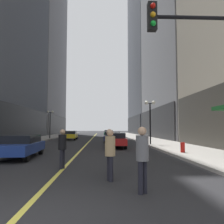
{
  "coord_description": "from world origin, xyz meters",
  "views": [
    {
      "loc": [
        1.65,
        -4.11,
        1.73
      ],
      "look_at": [
        3.09,
        28.96,
        4.06
      ],
      "focal_mm": 36.67,
      "sensor_mm": 36.0,
      "label": 1
    }
  ],
  "objects_px": {
    "traffic_light_near_right": "(221,63)",
    "fire_hydrant_right": "(183,149)",
    "car_yellow": "(70,135)",
    "car_blue": "(21,145)",
    "street_lamp_left_far": "(50,118)",
    "car_red": "(116,140)",
    "pedestrian_in_black_coat": "(62,146)",
    "pedestrian_with_orange_bag": "(109,148)",
    "pedestrian_in_grey_suit": "(142,154)",
    "car_green": "(108,133)",
    "pedestrian_in_tan_trench": "(110,151)",
    "street_lamp_right_mid": "(150,113)",
    "car_navy": "(112,137)"
  },
  "relations": [
    {
      "from": "car_navy",
      "to": "car_green",
      "type": "xyz_separation_m",
      "value": [
        0.04,
        17.29,
        -0.0
      ]
    },
    {
      "from": "street_lamp_left_far",
      "to": "pedestrian_in_grey_suit",
      "type": "bearing_deg",
      "value": -72.9
    },
    {
      "from": "traffic_light_near_right",
      "to": "street_lamp_left_far",
      "type": "bearing_deg",
      "value": 112.09
    },
    {
      "from": "traffic_light_near_right",
      "to": "car_red",
      "type": "bearing_deg",
      "value": 100.62
    },
    {
      "from": "car_navy",
      "to": "traffic_light_near_right",
      "type": "distance_m",
      "value": 20.71
    },
    {
      "from": "pedestrian_with_orange_bag",
      "to": "car_yellow",
      "type": "bearing_deg",
      "value": 100.98
    },
    {
      "from": "car_green",
      "to": "street_lamp_left_far",
      "type": "distance_m",
      "value": 12.98
    },
    {
      "from": "car_red",
      "to": "street_lamp_left_far",
      "type": "xyz_separation_m",
      "value": [
        -9.26,
        15.69,
        2.54
      ]
    },
    {
      "from": "car_yellow",
      "to": "traffic_light_near_right",
      "type": "height_order",
      "value": "traffic_light_near_right"
    },
    {
      "from": "car_green",
      "to": "fire_hydrant_right",
      "type": "height_order",
      "value": "car_green"
    },
    {
      "from": "car_green",
      "to": "pedestrian_in_black_coat",
      "type": "bearing_deg",
      "value": -94.87
    },
    {
      "from": "car_red",
      "to": "car_yellow",
      "type": "bearing_deg",
      "value": 112.97
    },
    {
      "from": "pedestrian_in_tan_trench",
      "to": "street_lamp_left_far",
      "type": "height_order",
      "value": "street_lamp_left_far"
    },
    {
      "from": "street_lamp_left_far",
      "to": "car_green",
      "type": "bearing_deg",
      "value": 43.0
    },
    {
      "from": "car_blue",
      "to": "car_red",
      "type": "relative_size",
      "value": 1.1
    },
    {
      "from": "car_blue",
      "to": "car_navy",
      "type": "height_order",
      "value": "same"
    },
    {
      "from": "street_lamp_left_far",
      "to": "street_lamp_right_mid",
      "type": "distance_m",
      "value": 18.55
    },
    {
      "from": "car_blue",
      "to": "street_lamp_left_far",
      "type": "bearing_deg",
      "value": 98.58
    },
    {
      "from": "car_yellow",
      "to": "car_green",
      "type": "distance_m",
      "value": 12.02
    },
    {
      "from": "car_green",
      "to": "street_lamp_left_far",
      "type": "xyz_separation_m",
      "value": [
        -9.31,
        -8.68,
        2.54
      ]
    },
    {
      "from": "street_lamp_left_far",
      "to": "car_yellow",
      "type": "bearing_deg",
      "value": -27.79
    },
    {
      "from": "car_blue",
      "to": "car_yellow",
      "type": "distance_m",
      "value": 20.35
    },
    {
      "from": "pedestrian_with_orange_bag",
      "to": "car_blue",
      "type": "bearing_deg",
      "value": 133.94
    },
    {
      "from": "car_yellow",
      "to": "car_green",
      "type": "xyz_separation_m",
      "value": [
        5.94,
        10.46,
        -0.0
      ]
    },
    {
      "from": "car_navy",
      "to": "street_lamp_right_mid",
      "type": "bearing_deg",
      "value": -53.69
    },
    {
      "from": "car_blue",
      "to": "pedestrian_in_grey_suit",
      "type": "bearing_deg",
      "value": -52.49
    },
    {
      "from": "car_blue",
      "to": "fire_hydrant_right",
      "type": "distance_m",
      "value": 10.03
    },
    {
      "from": "car_red",
      "to": "pedestrian_with_orange_bag",
      "type": "bearing_deg",
      "value": -94.64
    },
    {
      "from": "car_red",
      "to": "street_lamp_right_mid",
      "type": "bearing_deg",
      "value": 32.69
    },
    {
      "from": "pedestrian_in_grey_suit",
      "to": "traffic_light_near_right",
      "type": "distance_m",
      "value": 3.84
    },
    {
      "from": "traffic_light_near_right",
      "to": "street_lamp_right_mid",
      "type": "bearing_deg",
      "value": 86.13
    },
    {
      "from": "car_yellow",
      "to": "pedestrian_in_black_coat",
      "type": "bearing_deg",
      "value": -82.93
    },
    {
      "from": "street_lamp_left_far",
      "to": "street_lamp_right_mid",
      "type": "bearing_deg",
      "value": -46.35
    },
    {
      "from": "car_red",
      "to": "traffic_light_near_right",
      "type": "xyz_separation_m",
      "value": [
        2.49,
        -13.26,
        3.02
      ]
    },
    {
      "from": "car_red",
      "to": "pedestrian_in_black_coat",
      "type": "bearing_deg",
      "value": -105.9
    },
    {
      "from": "car_green",
      "to": "pedestrian_with_orange_bag",
      "type": "xyz_separation_m",
      "value": [
        -0.98,
        -35.98,
        0.27
      ]
    },
    {
      "from": "traffic_light_near_right",
      "to": "fire_hydrant_right",
      "type": "bearing_deg",
      "value": 78.95
    },
    {
      "from": "pedestrian_with_orange_bag",
      "to": "street_lamp_left_far",
      "type": "bearing_deg",
      "value": 106.95
    },
    {
      "from": "car_blue",
      "to": "pedestrian_in_grey_suit",
      "type": "height_order",
      "value": "pedestrian_in_grey_suit"
    },
    {
      "from": "pedestrian_in_grey_suit",
      "to": "car_yellow",
      "type": "bearing_deg",
      "value": 101.66
    },
    {
      "from": "car_green",
      "to": "traffic_light_near_right",
      "type": "distance_m",
      "value": 37.83
    },
    {
      "from": "pedestrian_in_grey_suit",
      "to": "pedestrian_with_orange_bag",
      "type": "xyz_separation_m",
      "value": [
        -0.8,
        2.37,
        -0.05
      ]
    },
    {
      "from": "pedestrian_in_grey_suit",
      "to": "pedestrian_in_black_coat",
      "type": "height_order",
      "value": "pedestrian_in_grey_suit"
    },
    {
      "from": "car_yellow",
      "to": "traffic_light_near_right",
      "type": "distance_m",
      "value": 28.6
    },
    {
      "from": "pedestrian_with_orange_bag",
      "to": "pedestrian_in_grey_suit",
      "type": "bearing_deg",
      "value": -71.27
    },
    {
      "from": "car_navy",
      "to": "fire_hydrant_right",
      "type": "bearing_deg",
      "value": -71.99
    },
    {
      "from": "car_red",
      "to": "pedestrian_in_tan_trench",
      "type": "xyz_separation_m",
      "value": [
        -0.95,
        -12.53,
        0.26
      ]
    },
    {
      "from": "street_lamp_right_mid",
      "to": "car_green",
      "type": "bearing_deg",
      "value": 98.98
    },
    {
      "from": "pedestrian_with_orange_bag",
      "to": "traffic_light_near_right",
      "type": "relative_size",
      "value": 0.3
    },
    {
      "from": "pedestrian_in_tan_trench",
      "to": "fire_hydrant_right",
      "type": "height_order",
      "value": "pedestrian_in_tan_trench"
    }
  ]
}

